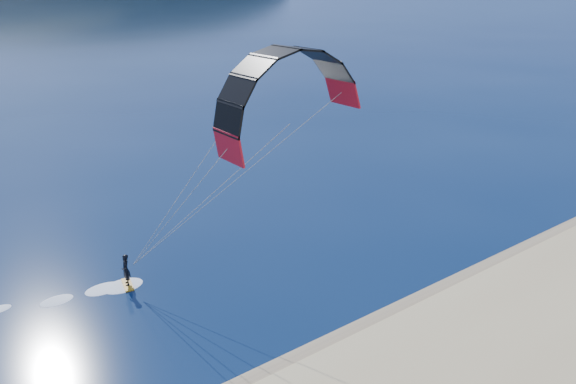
% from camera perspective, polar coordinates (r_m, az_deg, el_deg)
% --- Properties ---
extents(wet_sand, '(220.00, 2.50, 0.10)m').
position_cam_1_polar(wet_sand, '(23.30, 5.23, -16.27)').
color(wet_sand, '#886E4F').
rests_on(wet_sand, ground).
extents(kitesurfer_near, '(19.53, 9.10, 11.55)m').
position_cam_1_polar(kitesurfer_near, '(23.05, -1.24, 6.03)').
color(kitesurfer_near, '#C78417').
rests_on(kitesurfer_near, ground).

